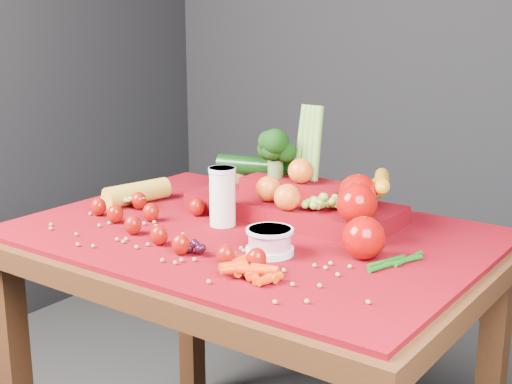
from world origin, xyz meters
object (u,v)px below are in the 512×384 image
Objects in this scene: yogurt_bowl at (270,240)px; produce_mound at (307,196)px; milk_glass at (222,195)px; table at (251,274)px.

yogurt_bowl is 0.17× the size of produce_mound.
produce_mound reaches higher than milk_glass.
table is 0.22m from yogurt_bowl.
produce_mound reaches higher than table.
milk_glass reaches higher than table.
yogurt_bowl is at bearing -74.79° from produce_mound.
yogurt_bowl is at bearing -26.72° from milk_glass.
produce_mound is at bearing 48.11° from milk_glass.
table is 10.81× the size of yogurt_bowl.
produce_mound is (0.06, 0.15, 0.17)m from table.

